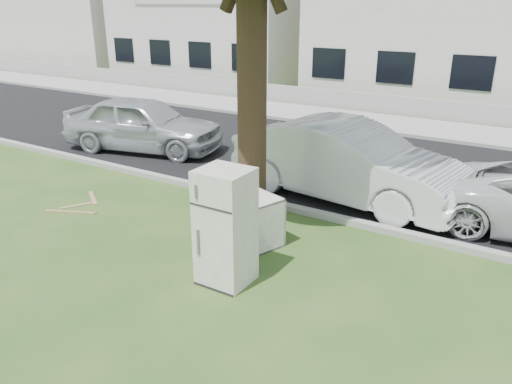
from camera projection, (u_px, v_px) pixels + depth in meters
The scene contains 16 objects.
ground at pixel (214, 259), 8.13m from camera, with size 120.00×120.00×0.00m, color #2A4D1B.
road at pixel (352, 164), 12.88m from camera, with size 120.00×7.00×0.01m, color black.
kerb_near at pixel (286, 209), 10.07m from camera, with size 120.00×0.18×0.12m, color gray.
kerb_far at pixel (395, 135), 15.70m from camera, with size 120.00×0.18×0.12m, color gray.
sidewalk at pixel (408, 126), 16.84m from camera, with size 120.00×2.80×0.01m, color gray.
low_wall at pixel (422, 108), 17.99m from camera, with size 120.00×0.15×0.70m, color gray.
townhouse_left at pixel (226, 10), 26.69m from camera, with size 10.20×8.16×7.04m.
townhouse_center at pixel (463, 7), 20.68m from camera, with size 11.22×8.16×7.44m.
filler_left at pixel (63, 14), 34.13m from camera, with size 16.00×9.00×6.40m, color silver.
fridge at pixel (225, 227), 7.19m from camera, with size 0.72×0.67×1.75m, color beige.
cabinet at pixel (250, 218), 8.60m from camera, with size 1.11×0.69×0.87m, color beige.
plank_a at pixel (70, 212), 9.93m from camera, with size 1.06×0.09×0.02m, color olive.
plank_b at pixel (93, 198), 10.64m from camera, with size 0.82×0.08×0.02m, color #AD7C5A.
plank_c at pixel (78, 205), 10.25m from camera, with size 0.71×0.08×0.02m, color #9D8357.
car_center at pixel (347, 162), 10.36m from camera, with size 1.72×4.94×1.63m, color silver.
car_left at pixel (143, 124), 13.87m from camera, with size 1.79×4.45×1.52m, color #A7A9AE.
Camera 1 is at (4.40, -5.75, 3.91)m, focal length 35.00 mm.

